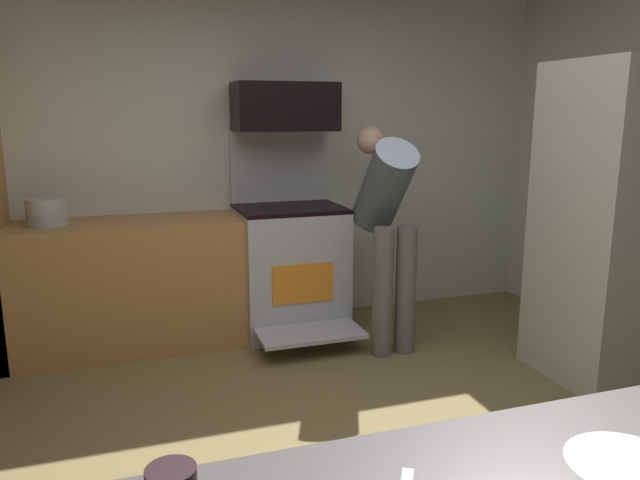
{
  "coord_description": "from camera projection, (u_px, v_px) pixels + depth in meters",
  "views": [
    {
      "loc": [
        -0.86,
        -2.25,
        1.62
      ],
      "look_at": [
        -0.01,
        0.3,
        1.05
      ],
      "focal_mm": 33.67,
      "sensor_mm": 36.0,
      "label": 1
    }
  ],
  "objects": [
    {
      "name": "refrigerator",
      "position": [
        624.0,
        224.0,
        3.64
      ],
      "size": [
        0.88,
        0.74,
        1.92
      ],
      "color": "beige",
      "rests_on": "ground"
    },
    {
      "name": "stock_pot",
      "position": [
        46.0,
        212.0,
        3.91
      ],
      "size": [
        0.25,
        0.25,
        0.18
      ],
      "primitive_type": "cylinder",
      "color": "#ADB5BA",
      "rests_on": "lower_cabinet_run"
    },
    {
      "name": "wall_back",
      "position": [
        237.0,
        156.0,
        4.59
      ],
      "size": [
        5.2,
        0.12,
        2.6
      ],
      "primitive_type": "cube",
      "color": "silver",
      "rests_on": "ground"
    },
    {
      "name": "oven_range",
      "position": [
        290.0,
        264.0,
        4.5
      ],
      "size": [
        0.76,
        1.0,
        1.49
      ],
      "color": "#B7BBC9",
      "rests_on": "ground"
    },
    {
      "name": "microwave",
      "position": [
        285.0,
        107.0,
        4.35
      ],
      "size": [
        0.74,
        0.38,
        0.35
      ],
      "primitive_type": "cube",
      "color": "black",
      "rests_on": "oven_range"
    },
    {
      "name": "person_cook",
      "position": [
        386.0,
        219.0,
        4.1
      ],
      "size": [
        0.31,
        0.67,
        1.53
      ],
      "color": "slate",
      "rests_on": "ground"
    },
    {
      "name": "lower_cabinet_run",
      "position": [
        122.0,
        286.0,
        4.16
      ],
      "size": [
        2.4,
        0.6,
        0.9
      ],
      "primitive_type": "cube",
      "color": "#B28045",
      "rests_on": "ground"
    }
  ]
}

